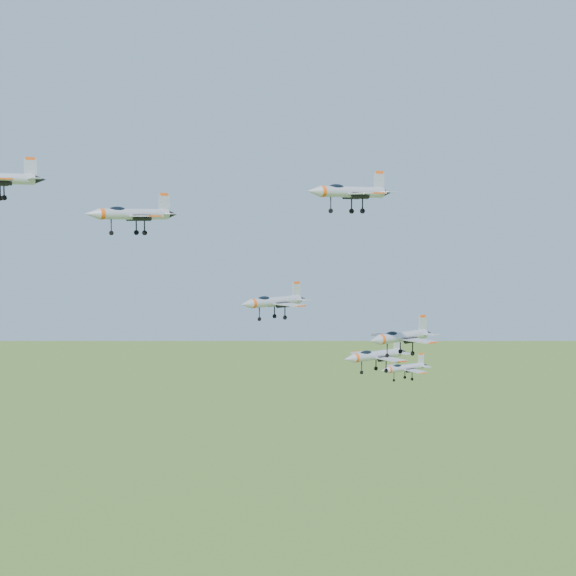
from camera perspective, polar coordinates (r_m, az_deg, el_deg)
jet_left_high at (r=100.40m, az=-11.07°, el=5.20°), size 12.41×10.18×3.33m
jet_right_high at (r=89.04m, az=4.37°, el=6.84°), size 11.39×9.46×3.04m
jet_left_low at (r=119.85m, az=-1.03°, el=-0.96°), size 13.05×10.83×3.49m
jet_right_low at (r=108.20m, az=8.02°, el=-3.44°), size 12.18×10.05×3.26m
jet_trail at (r=126.29m, az=6.23°, el=-4.77°), size 12.99×10.68×3.48m
jet_extra at (r=145.87m, az=8.26°, el=-5.63°), size 10.93×9.06×2.92m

